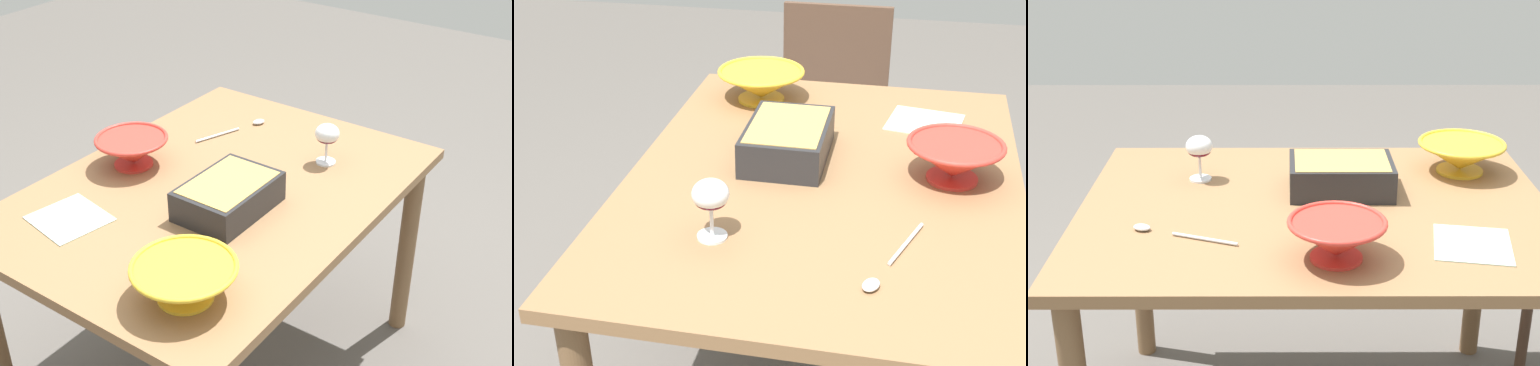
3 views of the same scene
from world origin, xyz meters
TOP-DOWN VIEW (x-y plane):
  - dining_table at (0.00, 0.00)m, footprint 1.24×0.92m
  - chair at (-0.97, -0.11)m, footprint 0.42×0.42m
  - wine_glass at (0.32, -0.19)m, footprint 0.08×0.08m
  - casserole_dish at (-0.07, -0.10)m, footprint 0.28×0.20m
  - mixing_bowl at (-0.43, -0.25)m, footprint 0.25×0.25m
  - small_bowl at (-0.03, 0.29)m, footprint 0.23×0.23m
  - serving_spoon at (0.37, 0.17)m, footprint 0.27×0.11m
  - napkin at (-0.36, 0.23)m, footprint 0.21×0.22m

SIDE VIEW (x-z plane):
  - chair at x=-0.97m, z-range 0.05..0.90m
  - dining_table at x=0.00m, z-range 0.27..0.99m
  - napkin at x=-0.36m, z-range 0.73..0.73m
  - serving_spoon at x=0.37m, z-range 0.73..0.74m
  - casserole_dish at x=-0.07m, z-range 0.73..0.82m
  - mixing_bowl at x=-0.43m, z-range 0.73..0.82m
  - small_bowl at x=-0.03m, z-range 0.73..0.83m
  - wine_glass at x=0.32m, z-range 0.75..0.88m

